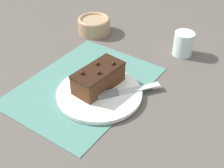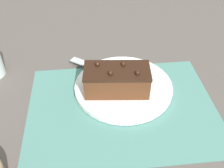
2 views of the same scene
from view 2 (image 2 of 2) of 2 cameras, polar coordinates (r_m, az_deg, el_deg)
The scene contains 5 objects.
ground_plane at distance 0.65m, azimuth 2.20°, elevation -5.24°, with size 3.00×3.00×0.00m, color #544C47.
placemat_woven at distance 0.65m, azimuth 2.21°, elevation -5.12°, with size 0.46×0.34×0.00m, color slate.
cake_plate at distance 0.69m, azimuth 2.51°, elevation -0.56°, with size 0.26×0.26×0.01m.
chocolate_cake at distance 0.65m, azimuth 1.06°, elevation 0.92°, with size 0.17×0.10×0.08m.
serving_knife at distance 0.72m, azimuth -0.08°, elevation 2.61°, with size 0.18×0.14×0.01m.
Camera 2 is at (-0.07, -0.44, 0.47)m, focal length 42.00 mm.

